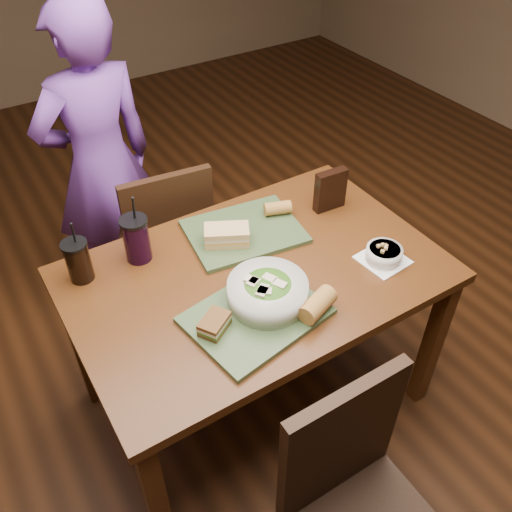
{
  "coord_description": "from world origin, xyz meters",
  "views": [
    {
      "loc": [
        -0.74,
        -1.19,
        2.05
      ],
      "look_at": [
        0.0,
        0.0,
        0.82
      ],
      "focal_mm": 38.0,
      "sensor_mm": 36.0,
      "label": 1
    }
  ],
  "objects_px": {
    "chair_far": "(165,241)",
    "cup_cola": "(78,261)",
    "tray_far": "(244,231)",
    "salad_bowl": "(268,291)",
    "soup_bowl": "(384,254)",
    "tray_near": "(256,316)",
    "sandwich_near": "(214,324)",
    "sandwich_far": "(227,235)",
    "chip_bag": "(330,190)",
    "baguette_far": "(278,208)",
    "dining_table": "(256,289)",
    "cup_berry": "(136,239)",
    "baguette_near": "(317,305)",
    "chair_near": "(356,498)",
    "diner": "(101,165)"
  },
  "relations": [
    {
      "from": "baguette_near",
      "to": "dining_table",
      "type": "bearing_deg",
      "value": 100.3
    },
    {
      "from": "baguette_near",
      "to": "baguette_far",
      "type": "height_order",
      "value": "baguette_near"
    },
    {
      "from": "diner",
      "to": "sandwich_near",
      "type": "height_order",
      "value": "diner"
    },
    {
      "from": "baguette_far",
      "to": "chip_bag",
      "type": "relative_size",
      "value": 0.61
    },
    {
      "from": "tray_far",
      "to": "cup_cola",
      "type": "xyz_separation_m",
      "value": [
        -0.6,
        0.09,
        0.07
      ]
    },
    {
      "from": "chair_far",
      "to": "diner",
      "type": "height_order",
      "value": "diner"
    },
    {
      "from": "baguette_near",
      "to": "cup_berry",
      "type": "distance_m",
      "value": 0.68
    },
    {
      "from": "chair_far",
      "to": "baguette_far",
      "type": "relative_size",
      "value": 8.55
    },
    {
      "from": "sandwich_near",
      "to": "chair_near",
      "type": "bearing_deg",
      "value": -76.71
    },
    {
      "from": "chair_near",
      "to": "soup_bowl",
      "type": "relative_size",
      "value": 5.36
    },
    {
      "from": "salad_bowl",
      "to": "sandwich_near",
      "type": "relative_size",
      "value": 2.15
    },
    {
      "from": "sandwich_far",
      "to": "chip_bag",
      "type": "relative_size",
      "value": 1.09
    },
    {
      "from": "chair_far",
      "to": "tray_near",
      "type": "xyz_separation_m",
      "value": [
        -0.02,
        -0.81,
        0.27
      ]
    },
    {
      "from": "salad_bowl",
      "to": "baguette_far",
      "type": "height_order",
      "value": "salad_bowl"
    },
    {
      "from": "baguette_near",
      "to": "baguette_far",
      "type": "distance_m",
      "value": 0.54
    },
    {
      "from": "dining_table",
      "to": "cup_cola",
      "type": "xyz_separation_m",
      "value": [
        -0.53,
        0.29,
        0.17
      ]
    },
    {
      "from": "chair_far",
      "to": "cup_berry",
      "type": "xyz_separation_m",
      "value": [
        -0.23,
        -0.34,
        0.34
      ]
    },
    {
      "from": "diner",
      "to": "cup_berry",
      "type": "distance_m",
      "value": 0.71
    },
    {
      "from": "dining_table",
      "to": "sandwich_far",
      "type": "distance_m",
      "value": 0.22
    },
    {
      "from": "salad_bowl",
      "to": "soup_bowl",
      "type": "height_order",
      "value": "salad_bowl"
    },
    {
      "from": "cup_berry",
      "to": "sandwich_far",
      "type": "bearing_deg",
      "value": -20.06
    },
    {
      "from": "chip_bag",
      "to": "salad_bowl",
      "type": "bearing_deg",
      "value": -143.79
    },
    {
      "from": "baguette_near",
      "to": "salad_bowl",
      "type": "bearing_deg",
      "value": 129.75
    },
    {
      "from": "tray_near",
      "to": "sandwich_near",
      "type": "relative_size",
      "value": 3.44
    },
    {
      "from": "diner",
      "to": "tray_near",
      "type": "height_order",
      "value": "diner"
    },
    {
      "from": "cup_cola",
      "to": "baguette_near",
      "type": "bearing_deg",
      "value": -44.73
    },
    {
      "from": "baguette_far",
      "to": "cup_cola",
      "type": "height_order",
      "value": "cup_cola"
    },
    {
      "from": "dining_table",
      "to": "tray_near",
      "type": "bearing_deg",
      "value": -122.22
    },
    {
      "from": "chair_near",
      "to": "soup_bowl",
      "type": "distance_m",
      "value": 0.82
    },
    {
      "from": "chair_far",
      "to": "tray_near",
      "type": "distance_m",
      "value": 0.85
    },
    {
      "from": "tray_near",
      "to": "salad_bowl",
      "type": "distance_m",
      "value": 0.09
    },
    {
      "from": "chair_near",
      "to": "soup_bowl",
      "type": "xyz_separation_m",
      "value": [
        0.54,
        0.55,
        0.27
      ]
    },
    {
      "from": "soup_bowl",
      "to": "chair_far",
      "type": "bearing_deg",
      "value": 122.14
    },
    {
      "from": "sandwich_far",
      "to": "baguette_near",
      "type": "height_order",
      "value": "baguette_near"
    },
    {
      "from": "dining_table",
      "to": "baguette_far",
      "type": "xyz_separation_m",
      "value": [
        0.24,
        0.22,
        0.13
      ]
    },
    {
      "from": "cup_berry",
      "to": "tray_near",
      "type": "bearing_deg",
      "value": -66.82
    },
    {
      "from": "chair_far",
      "to": "cup_cola",
      "type": "xyz_separation_m",
      "value": [
        -0.43,
        -0.33,
        0.34
      ]
    },
    {
      "from": "sandwich_near",
      "to": "sandwich_far",
      "type": "distance_m",
      "value": 0.42
    },
    {
      "from": "dining_table",
      "to": "chair_far",
      "type": "height_order",
      "value": "chair_far"
    },
    {
      "from": "salad_bowl",
      "to": "baguette_far",
      "type": "relative_size",
      "value": 2.53
    },
    {
      "from": "salad_bowl",
      "to": "soup_bowl",
      "type": "relative_size",
      "value": 1.54
    },
    {
      "from": "sandwich_near",
      "to": "chip_bag",
      "type": "relative_size",
      "value": 0.72
    },
    {
      "from": "sandwich_far",
      "to": "cup_cola",
      "type": "bearing_deg",
      "value": 167.15
    },
    {
      "from": "dining_table",
      "to": "tray_far",
      "type": "xyz_separation_m",
      "value": [
        0.07,
        0.2,
        0.1
      ]
    },
    {
      "from": "cup_cola",
      "to": "dining_table",
      "type": "bearing_deg",
      "value": -28.8
    },
    {
      "from": "cup_berry",
      "to": "chip_bag",
      "type": "height_order",
      "value": "cup_berry"
    },
    {
      "from": "baguette_far",
      "to": "cup_cola",
      "type": "xyz_separation_m",
      "value": [
        -0.77,
        0.07,
        0.04
      ]
    },
    {
      "from": "chair_far",
      "to": "salad_bowl",
      "type": "bearing_deg",
      "value": -87.08
    },
    {
      "from": "dining_table",
      "to": "cup_berry",
      "type": "relative_size",
      "value": 4.87
    },
    {
      "from": "chair_far",
      "to": "diner",
      "type": "relative_size",
      "value": 0.6
    }
  ]
}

